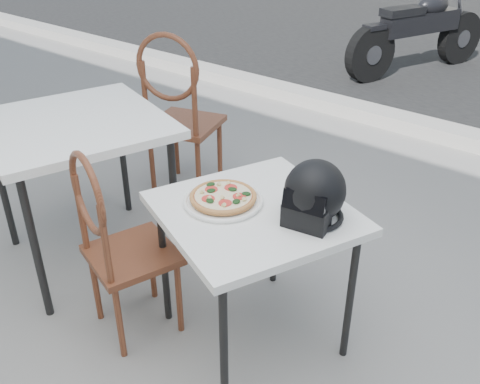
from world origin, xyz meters
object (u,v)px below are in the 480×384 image
Objects in this scene: motorcycle at (419,33)px; plate at (223,201)px; cafe_chair_main at (115,237)px; cafe_chair_side at (178,108)px; pizza at (223,196)px; cafe_table_main at (254,222)px; cafe_table_side at (75,134)px; helmet at (314,195)px.

plate is at bearing -57.10° from motorcycle.
motorcycle is (-0.68, 4.85, -0.09)m from cafe_chair_main.
cafe_chair_side is 0.58× the size of motorcycle.
cafe_chair_side reaches higher than cafe_chair_main.
plate is 0.44× the size of cafe_chair_main.
plate is at bearing 125.78° from cafe_chair_side.
cafe_chair_main reaches higher than pizza.
cafe_table_main is at bearing 18.27° from plate.
cafe_table_side reaches higher than cafe_table_main.
motorcycle is at bearing 102.91° from pizza.
pizza is at bearing 125.78° from cafe_chair_side.
cafe_table_side is (-0.98, -0.03, 0.02)m from pizza.
cafe_table_side is at bearing 176.62° from helmet.
cafe_chair_main is 4.90m from motorcycle.
cafe_table_main is at bearing -55.40° from motorcycle.
cafe_chair_main is 1.34m from cafe_chair_side.
helmet is 0.15× the size of motorcycle.
plate is (-0.13, -0.04, 0.07)m from cafe_table_main.
cafe_chair_main is at bearing -61.98° from motorcycle.
cafe_chair_side is (-0.11, 0.84, -0.13)m from cafe_table_side.
motorcycle reaches higher than cafe_table_main.
cafe_table_main is 0.17m from pizza.
plate is 1.43× the size of helmet.
helmet is 1.60m from cafe_chair_side.
helmet is 4.64m from motorcycle.
plate is at bearing -88.77° from pizza.
helmet is 0.26× the size of cafe_chair_side.
plate is 0.22× the size of motorcycle.
helmet is at bearing 21.81° from cafe_table_main.
cafe_table_main is 0.30m from helmet.
motorcycle is at bearing 104.61° from cafe_table_main.
cafe_chair_side reaches higher than helmet.
cafe_table_side is 0.56× the size of motorcycle.
cafe_chair_side is at bearing 144.59° from helmet.
pizza is 0.18× the size of motorcycle.
helmet is (0.36, 0.13, 0.08)m from pizza.
motorcycle reaches higher than plate.
motorcycle reaches higher than cafe_table_side.
cafe_chair_side is (-1.09, 0.81, -0.10)m from pizza.
helmet is at bearing -131.11° from cafe_chair_main.
motorcycle reaches higher than pizza.
cafe_table_side reaches higher than pizza.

